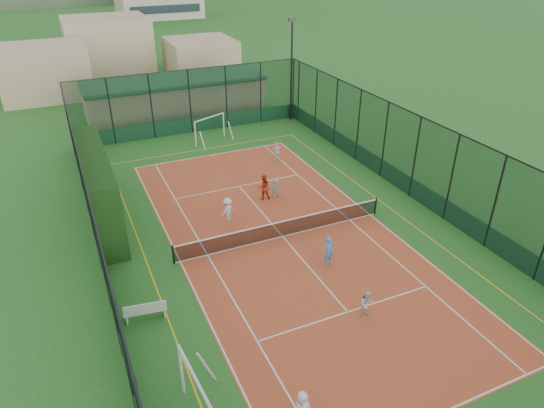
{
  "coord_description": "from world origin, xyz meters",
  "views": [
    {
      "loc": [
        -9.29,
        -19.3,
        13.83
      ],
      "look_at": [
        0.06,
        1.49,
        1.2
      ],
      "focal_mm": 32.0,
      "sensor_mm": 36.0,
      "label": 1
    }
  ],
  "objects_px": {
    "clubhouse": "(175,96)",
    "child_far_right": "(277,152)",
    "floodlight_ne": "(291,71)",
    "child_near_mid": "(329,251)",
    "child_near_left": "(302,408)",
    "child_far_back": "(275,187)",
    "futsal_goal_far": "(210,130)",
    "child_far_left": "(228,210)",
    "futsal_goal_near": "(200,407)",
    "coach": "(264,187)",
    "white_bench": "(145,310)",
    "child_near_right": "(367,304)"
  },
  "relations": [
    {
      "from": "clubhouse",
      "to": "child_far_right",
      "type": "relative_size",
      "value": 10.77
    },
    {
      "from": "floodlight_ne",
      "to": "child_near_mid",
      "type": "xyz_separation_m",
      "value": [
        -7.69,
        -19.77,
        -3.31
      ]
    },
    {
      "from": "child_near_left",
      "to": "child_near_mid",
      "type": "xyz_separation_m",
      "value": [
        5.11,
        7.13,
        0.12
      ]
    },
    {
      "from": "child_near_left",
      "to": "child_far_right",
      "type": "height_order",
      "value": "child_far_right"
    },
    {
      "from": "floodlight_ne",
      "to": "child_far_back",
      "type": "relative_size",
      "value": 6.7
    },
    {
      "from": "floodlight_ne",
      "to": "futsal_goal_far",
      "type": "height_order",
      "value": "floodlight_ne"
    },
    {
      "from": "child_far_left",
      "to": "child_far_back",
      "type": "distance_m",
      "value": 3.89
    },
    {
      "from": "floodlight_ne",
      "to": "clubhouse",
      "type": "bearing_deg",
      "value": 147.88
    },
    {
      "from": "futsal_goal_near",
      "to": "coach",
      "type": "distance_m",
      "value": 15.68
    },
    {
      "from": "child_far_right",
      "to": "child_near_left",
      "type": "bearing_deg",
      "value": 81.59
    },
    {
      "from": "child_far_left",
      "to": "child_far_back",
      "type": "bearing_deg",
      "value": 175.69
    },
    {
      "from": "clubhouse",
      "to": "futsal_goal_far",
      "type": "bearing_deg",
      "value": -84.56
    },
    {
      "from": "clubhouse",
      "to": "child_near_left",
      "type": "bearing_deg",
      "value": -97.4
    },
    {
      "from": "futsal_goal_near",
      "to": "child_near_left",
      "type": "relative_size",
      "value": 2.51
    },
    {
      "from": "clubhouse",
      "to": "white_bench",
      "type": "height_order",
      "value": "clubhouse"
    },
    {
      "from": "child_far_back",
      "to": "child_near_mid",
      "type": "bearing_deg",
      "value": 63.49
    },
    {
      "from": "floodlight_ne",
      "to": "child_near_right",
      "type": "xyz_separation_m",
      "value": [
        -8.05,
        -23.5,
        -3.49
      ]
    },
    {
      "from": "floodlight_ne",
      "to": "clubhouse",
      "type": "relative_size",
      "value": 0.54
    },
    {
      "from": "clubhouse",
      "to": "child_far_back",
      "type": "bearing_deg",
      "value": -85.13
    },
    {
      "from": "clubhouse",
      "to": "white_bench",
      "type": "distance_m",
      "value": 26.54
    },
    {
      "from": "child_near_right",
      "to": "child_far_right",
      "type": "xyz_separation_m",
      "value": [
        3.26,
        15.87,
        0.08
      ]
    },
    {
      "from": "white_bench",
      "to": "child_near_right",
      "type": "distance_m",
      "value": 9.08
    },
    {
      "from": "futsal_goal_far",
      "to": "coach",
      "type": "xyz_separation_m",
      "value": [
        0.05,
        -10.2,
        -0.17
      ]
    },
    {
      "from": "child_near_left",
      "to": "coach",
      "type": "relative_size",
      "value": 0.88
    },
    {
      "from": "child_near_mid",
      "to": "child_far_back",
      "type": "xyz_separation_m",
      "value": [
        0.6,
        7.4,
        -0.18
      ]
    },
    {
      "from": "child_near_mid",
      "to": "futsal_goal_far",
      "type": "bearing_deg",
      "value": 73.99
    },
    {
      "from": "child_far_left",
      "to": "clubhouse",
      "type": "bearing_deg",
      "value": -123.59
    },
    {
      "from": "clubhouse",
      "to": "child_near_left",
      "type": "xyz_separation_m",
      "value": [
        -4.19,
        -32.3,
        -0.88
      ]
    },
    {
      "from": "white_bench",
      "to": "child_near_mid",
      "type": "height_order",
      "value": "child_near_mid"
    },
    {
      "from": "futsal_goal_far",
      "to": "white_bench",
      "type": "bearing_deg",
      "value": -139.81
    },
    {
      "from": "child_near_left",
      "to": "futsal_goal_near",
      "type": "bearing_deg",
      "value": 147.9
    },
    {
      "from": "clubhouse",
      "to": "coach",
      "type": "bearing_deg",
      "value": -87.53
    },
    {
      "from": "white_bench",
      "to": "child_near_left",
      "type": "xyz_separation_m",
      "value": [
        3.61,
        -6.96,
        0.21
      ]
    },
    {
      "from": "child_near_mid",
      "to": "child_near_right",
      "type": "xyz_separation_m",
      "value": [
        -0.36,
        -3.73,
        -0.17
      ]
    },
    {
      "from": "child_far_right",
      "to": "futsal_goal_near",
      "type": "bearing_deg",
      "value": 72.94
    },
    {
      "from": "futsal_goal_near",
      "to": "child_far_left",
      "type": "relative_size",
      "value": 2.43
    },
    {
      "from": "floodlight_ne",
      "to": "futsal_goal_far",
      "type": "distance_m",
      "value": 8.76
    },
    {
      "from": "white_bench",
      "to": "futsal_goal_far",
      "type": "xyz_separation_m",
      "value": [
        8.52,
        17.81,
        0.47
      ]
    },
    {
      "from": "child_near_left",
      "to": "child_near_mid",
      "type": "bearing_deg",
      "value": 41.89
    },
    {
      "from": "child_near_left",
      "to": "child_far_back",
      "type": "xyz_separation_m",
      "value": [
        5.71,
        14.53,
        -0.07
      ]
    },
    {
      "from": "futsal_goal_far",
      "to": "floodlight_ne",
      "type": "bearing_deg",
      "value": -9.14
    },
    {
      "from": "child_near_left",
      "to": "child_near_right",
      "type": "bearing_deg",
      "value": 23.14
    },
    {
      "from": "floodlight_ne",
      "to": "child_far_left",
      "type": "height_order",
      "value": "floodlight_ne"
    },
    {
      "from": "clubhouse",
      "to": "child_near_mid",
      "type": "relative_size",
      "value": 9.5
    },
    {
      "from": "white_bench",
      "to": "clubhouse",
      "type": "bearing_deg",
      "value": 81.36
    },
    {
      "from": "clubhouse",
      "to": "coach",
      "type": "height_order",
      "value": "clubhouse"
    },
    {
      "from": "white_bench",
      "to": "futsal_goal_near",
      "type": "height_order",
      "value": "futsal_goal_near"
    },
    {
      "from": "futsal_goal_far",
      "to": "futsal_goal_near",
      "type": "bearing_deg",
      "value": -132.75
    },
    {
      "from": "child_far_left",
      "to": "coach",
      "type": "height_order",
      "value": "coach"
    },
    {
      "from": "floodlight_ne",
      "to": "child_near_mid",
      "type": "height_order",
      "value": "floodlight_ne"
    }
  ]
}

